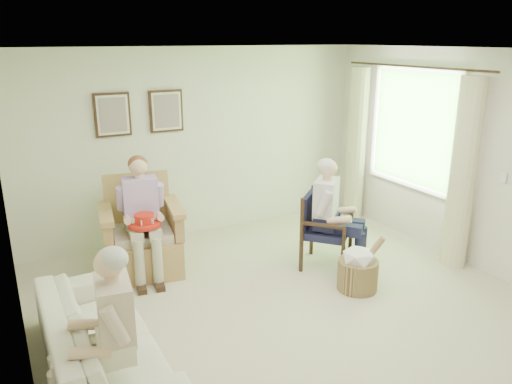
{
  "coord_description": "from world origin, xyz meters",
  "views": [
    {
      "loc": [
        -2.52,
        -3.64,
        2.7
      ],
      "look_at": [
        0.0,
        1.06,
        1.05
      ],
      "focal_mm": 35.0,
      "sensor_mm": 36.0,
      "label": 1
    }
  ],
  "objects_px": {
    "sofa": "(103,341)",
    "person_wicker": "(143,209)",
    "person_sofa": "(112,325)",
    "hatbox": "(358,268)",
    "wicker_armchair": "(142,242)",
    "wood_armchair": "(323,226)",
    "red_hat": "(144,222)",
    "person_dark": "(332,208)"
  },
  "relations": [
    {
      "from": "sofa",
      "to": "person_wicker",
      "type": "relative_size",
      "value": 1.53
    },
    {
      "from": "hatbox",
      "to": "wicker_armchair",
      "type": "bearing_deg",
      "value": 140.5
    },
    {
      "from": "wood_armchair",
      "to": "person_sofa",
      "type": "xyz_separation_m",
      "value": [
        -2.87,
        -1.4,
        0.24
      ]
    },
    {
      "from": "person_sofa",
      "to": "hatbox",
      "type": "bearing_deg",
      "value": 110.44
    },
    {
      "from": "wood_armchair",
      "to": "hatbox",
      "type": "relative_size",
      "value": 1.37
    },
    {
      "from": "person_wicker",
      "to": "wood_armchair",
      "type": "bearing_deg",
      "value": -10.16
    },
    {
      "from": "hatbox",
      "to": "person_sofa",
      "type": "bearing_deg",
      "value": -167.06
    },
    {
      "from": "wood_armchair",
      "to": "person_dark",
      "type": "relative_size",
      "value": 0.68
    },
    {
      "from": "person_sofa",
      "to": "hatbox",
      "type": "height_order",
      "value": "person_sofa"
    },
    {
      "from": "red_hat",
      "to": "wood_armchair",
      "type": "bearing_deg",
      "value": -14.28
    },
    {
      "from": "wood_armchair",
      "to": "sofa",
      "type": "distance_m",
      "value": 3.02
    },
    {
      "from": "wicker_armchair",
      "to": "person_wicker",
      "type": "height_order",
      "value": "person_wicker"
    },
    {
      "from": "sofa",
      "to": "person_wicker",
      "type": "xyz_separation_m",
      "value": [
        0.84,
        1.64,
        0.51
      ]
    },
    {
      "from": "wood_armchair",
      "to": "red_hat",
      "type": "relative_size",
      "value": 2.48
    },
    {
      "from": "person_dark",
      "to": "person_sofa",
      "type": "relative_size",
      "value": 1.04
    },
    {
      "from": "wood_armchair",
      "to": "person_dark",
      "type": "bearing_deg",
      "value": -132.35
    },
    {
      "from": "wood_armchair",
      "to": "sofa",
      "type": "relative_size",
      "value": 0.42
    },
    {
      "from": "person_wicker",
      "to": "person_dark",
      "type": "bearing_deg",
      "value": -13.84
    },
    {
      "from": "red_hat",
      "to": "person_dark",
      "type": "bearing_deg",
      "value": -18.12
    },
    {
      "from": "wicker_armchair",
      "to": "sofa",
      "type": "distance_m",
      "value": 1.98
    },
    {
      "from": "person_dark",
      "to": "red_hat",
      "type": "distance_m",
      "value": 2.18
    },
    {
      "from": "person_sofa",
      "to": "wood_armchair",
      "type": "bearing_deg",
      "value": 123.53
    },
    {
      "from": "person_wicker",
      "to": "red_hat",
      "type": "relative_size",
      "value": 3.84
    },
    {
      "from": "person_wicker",
      "to": "hatbox",
      "type": "xyz_separation_m",
      "value": [
        1.98,
        -1.48,
        -0.57
      ]
    },
    {
      "from": "wicker_armchair",
      "to": "person_wicker",
      "type": "distance_m",
      "value": 0.49
    },
    {
      "from": "red_hat",
      "to": "sofa",
      "type": "bearing_deg",
      "value": -118.94
    },
    {
      "from": "wicker_armchair",
      "to": "person_wicker",
      "type": "relative_size",
      "value": 0.81
    },
    {
      "from": "red_hat",
      "to": "hatbox",
      "type": "bearing_deg",
      "value": -32.4
    },
    {
      "from": "person_wicker",
      "to": "sofa",
      "type": "bearing_deg",
      "value": -107.61
    },
    {
      "from": "person_sofa",
      "to": "person_dark",
      "type": "bearing_deg",
      "value": 121.06
    },
    {
      "from": "wood_armchair",
      "to": "person_wicker",
      "type": "distance_m",
      "value": 2.18
    },
    {
      "from": "wicker_armchair",
      "to": "wood_armchair",
      "type": "height_order",
      "value": "wicker_armchair"
    },
    {
      "from": "sofa",
      "to": "person_sofa",
      "type": "distance_m",
      "value": 0.64
    },
    {
      "from": "wicker_armchair",
      "to": "sofa",
      "type": "height_order",
      "value": "wicker_armchair"
    },
    {
      "from": "sofa",
      "to": "red_hat",
      "type": "xyz_separation_m",
      "value": [
        0.8,
        1.44,
        0.43
      ]
    },
    {
      "from": "sofa",
      "to": "person_wicker",
      "type": "bearing_deg",
      "value": -27.13
    },
    {
      "from": "sofa",
      "to": "person_sofa",
      "type": "xyz_separation_m",
      "value": [
        0.0,
        -0.49,
        0.42
      ]
    },
    {
      "from": "person_sofa",
      "to": "wicker_armchair",
      "type": "bearing_deg",
      "value": 167.23
    },
    {
      "from": "sofa",
      "to": "person_wicker",
      "type": "distance_m",
      "value": 1.91
    },
    {
      "from": "wood_armchair",
      "to": "red_hat",
      "type": "distance_m",
      "value": 2.15
    },
    {
      "from": "sofa",
      "to": "person_dark",
      "type": "height_order",
      "value": "person_dark"
    },
    {
      "from": "wicker_armchair",
      "to": "sofa",
      "type": "xyz_separation_m",
      "value": [
        -0.84,
        -1.79,
        -0.05
      ]
    }
  ]
}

